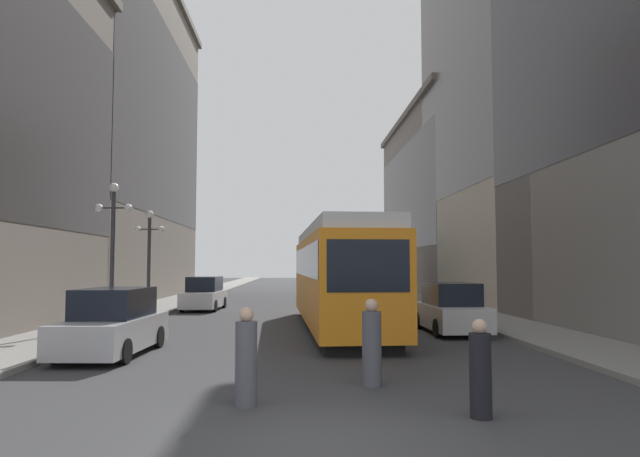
{
  "coord_description": "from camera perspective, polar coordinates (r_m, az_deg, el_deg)",
  "views": [
    {
      "loc": [
        -0.33,
        -7.77,
        2.46
      ],
      "look_at": [
        0.39,
        8.6,
        3.53
      ],
      "focal_mm": 31.35,
      "sensor_mm": 36.0,
      "label": 1
    }
  ],
  "objects": [
    {
      "name": "ground_plane",
      "position": [
        8.15,
        -0.09,
        -21.32
      ],
      "size": [
        200.0,
        200.0,
        0.0
      ],
      "primitive_type": "plane",
      "color": "#38383A"
    },
    {
      "name": "sidewalk_left",
      "position": [
        48.45,
        -11.84,
        -6.49
      ],
      "size": [
        2.94,
        120.0,
        0.15
      ],
      "primitive_type": "cube",
      "color": "gray",
      "rests_on": "ground"
    },
    {
      "name": "sidewalk_right",
      "position": [
        48.56,
        7.52,
        -6.53
      ],
      "size": [
        2.94,
        120.0,
        0.15
      ],
      "primitive_type": "cube",
      "color": "gray",
      "rests_on": "ground"
    },
    {
      "name": "streetcar",
      "position": [
        21.68,
        1.81,
        -4.7
      ],
      "size": [
        3.18,
        14.15,
        3.89
      ],
      "rotation": [
        0.0,
        0.0,
        0.04
      ],
      "color": "black",
      "rests_on": "ground"
    },
    {
      "name": "transit_bus",
      "position": [
        39.07,
        5.33,
        -4.49
      ],
      "size": [
        2.62,
        11.56,
        3.45
      ],
      "rotation": [
        0.0,
        0.0,
        -0.0
      ],
      "color": "black",
      "rests_on": "ground"
    },
    {
      "name": "parked_car_left_near",
      "position": [
        31.59,
        -11.72,
        -6.61
      ],
      "size": [
        2.05,
        4.62,
        1.82
      ],
      "rotation": [
        0.0,
        0.0,
        -0.05
      ],
      "color": "black",
      "rests_on": "ground"
    },
    {
      "name": "parked_car_left_mid",
      "position": [
        16.56,
        -20.37,
        -9.13
      ],
      "size": [
        2.07,
        4.62,
        1.82
      ],
      "rotation": [
        0.0,
        0.0,
        -0.05
      ],
      "color": "black",
      "rests_on": "ground"
    },
    {
      "name": "parked_car_right_far",
      "position": [
        21.08,
        13.2,
        -8.06
      ],
      "size": [
        1.93,
        4.41,
        1.82
      ],
      "rotation": [
        0.0,
        0.0,
        3.15
      ],
      "color": "black",
      "rests_on": "ground"
    },
    {
      "name": "pedestrian_crossing_near",
      "position": [
        11.72,
        5.3,
        -11.77
      ],
      "size": [
        0.4,
        0.4,
        1.77
      ],
      "rotation": [
        0.0,
        0.0,
        6.27
      ],
      "color": "#4C4C56",
      "rests_on": "ground"
    },
    {
      "name": "pedestrian_crossing_far",
      "position": [
        10.14,
        -7.56,
        -13.14
      ],
      "size": [
        0.39,
        0.39,
        1.72
      ],
      "rotation": [
        0.0,
        0.0,
        3.4
      ],
      "color": "#4C4C56",
      "rests_on": "ground"
    },
    {
      "name": "pedestrian_on_sidewalk",
      "position": [
        9.67,
        16.06,
        -13.87
      ],
      "size": [
        0.35,
        0.35,
        1.58
      ],
      "rotation": [
        0.0,
        0.0,
        5.37
      ],
      "color": "black",
      "rests_on": "ground"
    },
    {
      "name": "lamp_post_left_near",
      "position": [
        22.51,
        -20.39,
        -0.31
      ],
      "size": [
        1.41,
        0.36,
        5.43
      ],
      "color": "#333338",
      "rests_on": "sidewalk_left"
    },
    {
      "name": "lamp_post_left_far",
      "position": [
        27.57,
        -17.04,
        -1.63
      ],
      "size": [
        1.41,
        0.36,
        4.88
      ],
      "color": "#333338",
      "rests_on": "sidewalk_left"
    },
    {
      "name": "building_left_corner",
      "position": [
        43.61,
        -22.06,
        9.27
      ],
      "size": [
        10.94,
        24.54,
        23.47
      ],
      "color": "slate",
      "rests_on": "ground"
    },
    {
      "name": "building_right_corner",
      "position": [
        52.71,
        14.64,
        2.68
      ],
      "size": [
        11.87,
        23.54,
        16.08
      ],
      "color": "slate",
      "rests_on": "ground"
    },
    {
      "name": "building_right_midblock",
      "position": [
        38.81,
        24.5,
        14.7
      ],
      "size": [
        14.86,
        20.15,
        28.17
      ],
      "color": "#B2A893",
      "rests_on": "ground"
    }
  ]
}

